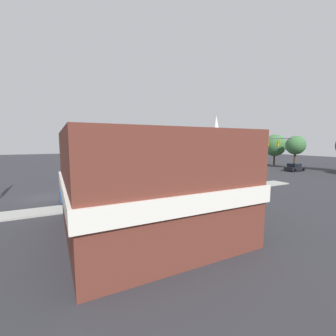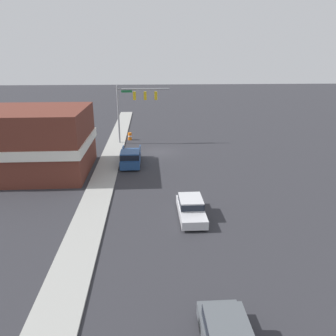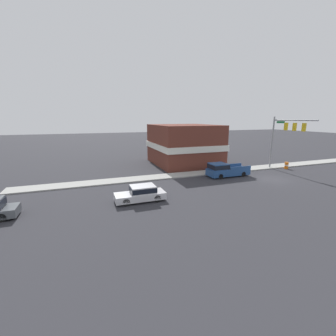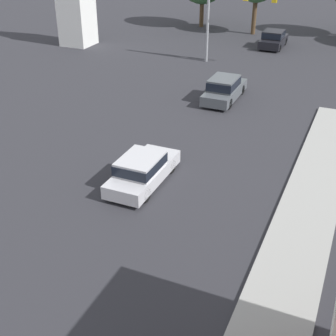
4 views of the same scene
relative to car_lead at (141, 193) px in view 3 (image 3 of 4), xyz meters
The scene contains 7 objects.
ground_plane 17.23m from the car_lead, 84.38° to the right, with size 200.00×200.00×0.00m, color #2D2D33.
sidewalk_curb 18.67m from the car_lead, 66.68° to the right, with size 2.40×60.00×0.14m.
near_signal_assembly 22.72m from the car_lead, 77.91° to the right, with size 6.83×0.49×7.70m.
car_lead is the anchor object (origin of this frame).
pickup_truck_parked 13.28m from the car_lead, 68.10° to the right, with size 2.07×5.55×1.81m.
construction_barrel 24.30m from the car_lead, 76.71° to the right, with size 0.55×0.55×1.02m.
corner_brick_building 18.29m from the car_lead, 36.45° to the right, with size 11.29×9.84×6.41m.
Camera 3 is at (-20.90, 21.58, 7.46)m, focal length 24.00 mm.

